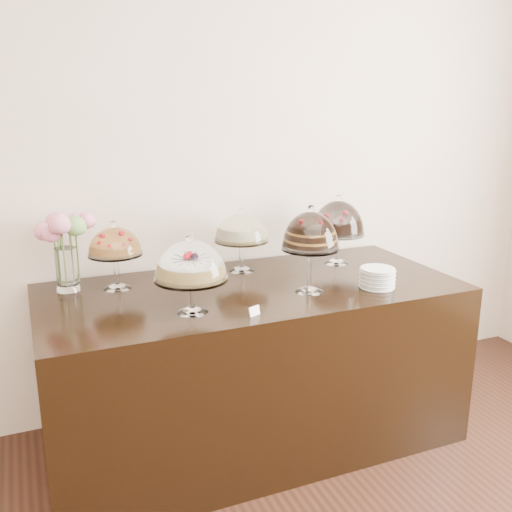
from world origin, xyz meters
name	(u,v)px	position (x,y,z in m)	size (l,w,h in m)	color
wall_back	(197,163)	(0.00, 3.00, 1.50)	(5.00, 0.04, 3.00)	beige
display_counter	(253,364)	(0.12, 2.45, 0.45)	(2.20, 1.00, 0.90)	black
cake_stand_sugar_sponge	(191,264)	(-0.28, 2.21, 1.13)	(0.34, 0.34, 0.38)	white
cake_stand_choco_layer	(310,234)	(0.36, 2.27, 1.20)	(0.29, 0.29, 0.45)	white
cake_stand_cheesecake	(241,230)	(0.17, 2.75, 1.14)	(0.31, 0.31, 0.37)	white
cake_stand_dark_choco	(338,220)	(0.76, 2.67, 1.16)	(0.32, 0.32, 0.41)	white
cake_stand_fruit_tart	(115,245)	(-0.54, 2.70, 1.14)	(0.28, 0.28, 0.36)	white
flower_vase	(65,239)	(-0.78, 2.76, 1.17)	(0.30, 0.32, 0.43)	white
plate_stack	(377,278)	(0.72, 2.18, 0.95)	(0.18, 0.18, 0.10)	silver
price_card_left	(254,311)	(-0.03, 2.06, 0.92)	(0.06, 0.01, 0.04)	white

